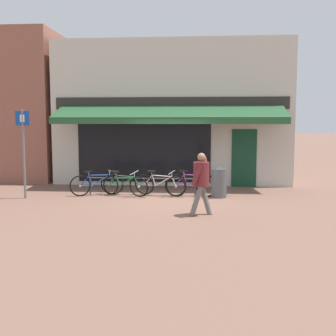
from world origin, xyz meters
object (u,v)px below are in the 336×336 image
object	(u,v)px
bicycle_blue	(97,184)
parking_sign	(23,145)
bicycle_green	(124,185)
pedestrian_adult	(201,178)
litter_bin	(219,182)
bicycle_silver	(160,185)
bicycle_purple	(191,185)

from	to	relation	value
bicycle_blue	parking_sign	distance (m)	2.57
parking_sign	bicycle_green	bearing A→B (deg)	12.54
bicycle_green	bicycle_blue	bearing A→B (deg)	-160.74
pedestrian_adult	bicycle_blue	bearing A→B (deg)	146.28
litter_bin	bicycle_silver	bearing A→B (deg)	176.82
bicycle_silver	parking_sign	world-z (taller)	parking_sign
bicycle_silver	litter_bin	world-z (taller)	litter_bin
bicycle_silver	litter_bin	bearing A→B (deg)	14.32
bicycle_blue	bicycle_purple	size ratio (longest dim) A/B	0.97
bicycle_blue	pedestrian_adult	bearing A→B (deg)	-59.54
bicycle_blue	bicycle_green	size ratio (longest dim) A/B	0.97
litter_bin	bicycle_green	bearing A→B (deg)	179.89
bicycle_green	pedestrian_adult	world-z (taller)	pedestrian_adult
bicycle_purple	parking_sign	world-z (taller)	parking_sign
bicycle_purple	parking_sign	size ratio (longest dim) A/B	0.61
pedestrian_adult	bicycle_purple	bearing A→B (deg)	101.39
bicycle_silver	bicycle_green	bearing A→B (deg)	-157.60
litter_bin	bicycle_blue	bearing A→B (deg)	179.58
pedestrian_adult	parking_sign	distance (m)	5.86
bicycle_purple	pedestrian_adult	bearing A→B (deg)	-79.55
bicycle_purple	parking_sign	bearing A→B (deg)	-168.22
bicycle_purple	litter_bin	bearing A→B (deg)	-2.20
parking_sign	bicycle_purple	bearing A→B (deg)	8.25
bicycle_silver	bicycle_purple	bearing A→B (deg)	16.56
bicycle_green	litter_bin	xyz separation A→B (m)	(3.04, -0.01, 0.14)
bicycle_blue	pedestrian_adult	distance (m)	4.33
parking_sign	litter_bin	bearing A→B (deg)	6.23
bicycle_purple	litter_bin	distance (m)	0.89
pedestrian_adult	bicycle_silver	bearing A→B (deg)	120.51
bicycle_green	pedestrian_adult	distance (m)	3.67
bicycle_blue	bicycle_green	xyz separation A→B (m)	(0.88, -0.02, -0.00)
bicycle_green	bicycle_silver	size ratio (longest dim) A/B	0.98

